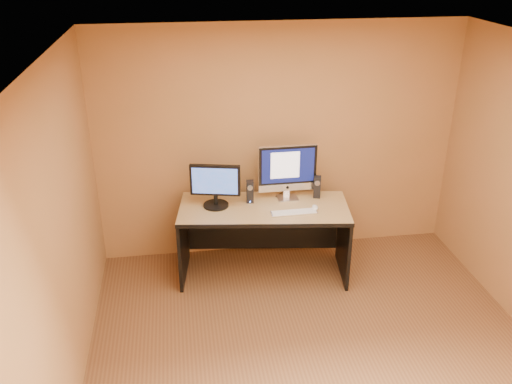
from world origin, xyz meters
The scene contains 12 objects.
floor centered at (0.00, 0.00, 0.00)m, with size 4.00×4.00×0.00m, color brown.
walls centered at (0.00, 0.00, 1.30)m, with size 4.00×4.00×2.60m, color #A66F43, non-canonical shape.
ceiling centered at (0.00, 0.00, 2.60)m, with size 4.00×4.00×0.00m, color white.
desk centered at (-0.26, 1.43, 0.41)m, with size 1.75×0.77×0.81m, color tan, non-canonical shape.
imac centered at (0.03, 1.61, 1.11)m, with size 0.62×0.23×0.60m, color silver, non-canonical shape.
second_monitor centered at (-0.75, 1.53, 1.04)m, with size 0.53×0.26×0.46m, color black, non-canonical shape.
speaker_left centered at (-0.38, 1.58, 0.93)m, with size 0.07×0.08×0.24m, color black, non-canonical shape.
speaker_right centered at (0.34, 1.59, 0.93)m, with size 0.07×0.08×0.24m, color black, non-canonical shape.
keyboard centered at (0.02, 1.25, 0.82)m, with size 0.47×0.13×0.02m, color silver.
mouse centered at (0.26, 1.31, 0.83)m, with size 0.06×0.11×0.04m, color silver.
cable_a centered at (0.03, 1.71, 0.82)m, with size 0.01×0.01×0.24m, color black.
cable_b centered at (-0.03, 1.72, 0.82)m, with size 0.01×0.01×0.20m, color black.
Camera 1 is at (-1.09, -3.52, 3.33)m, focal length 38.00 mm.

